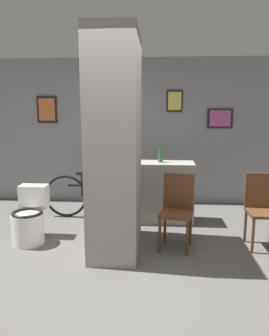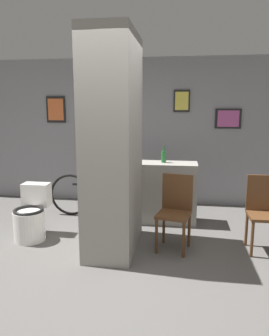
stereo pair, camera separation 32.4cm
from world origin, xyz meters
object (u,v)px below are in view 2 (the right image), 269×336
(chair_by_doorway, at_px, (264,210))
(bottle_tall, at_px, (164,156))
(bicycle, at_px, (103,195))
(chair_near_pillar, at_px, (175,209))
(toilet, at_px, (31,217))

(chair_by_doorway, relative_size, bottle_tall, 3.44)
(bicycle, height_order, bottle_tall, bottle_tall)
(chair_near_pillar, bearing_deg, toilet, -168.40)
(chair_near_pillar, distance_m, bicycle, 1.57)
(toilet, xyz_separation_m, bottle_tall, (1.71, 0.94, 0.72))
(chair_near_pillar, xyz_separation_m, chair_by_doorway, (1.07, 0.11, 0.00))
(chair_near_pillar, bearing_deg, chair_by_doorway, 17.83)
(toilet, height_order, bicycle, bicycle)
(bicycle, bearing_deg, bottle_tall, -3.37)
(chair_by_doorway, bearing_deg, chair_near_pillar, -175.16)
(chair_near_pillar, height_order, chair_by_doorway, same)
(chair_by_doorway, height_order, bicycle, chair_by_doorway)
(chair_by_doorway, bearing_deg, toilet, -179.14)
(chair_by_doorway, height_order, bottle_tall, bottle_tall)
(bicycle, distance_m, bottle_tall, 1.18)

